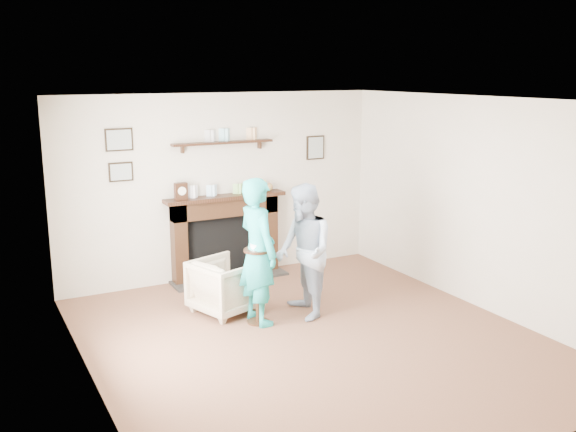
% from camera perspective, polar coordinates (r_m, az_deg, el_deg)
% --- Properties ---
extents(ground, '(5.00, 5.00, 0.00)m').
position_cam_1_polar(ground, '(6.92, 2.26, -10.90)').
color(ground, brown).
rests_on(ground, ground).
extents(room_shell, '(4.54, 5.02, 2.52)m').
position_cam_1_polar(room_shell, '(7.04, -0.44, 3.34)').
color(room_shell, beige).
rests_on(room_shell, ground).
extents(armchair, '(0.88, 0.86, 0.64)m').
position_cam_1_polar(armchair, '(7.70, -5.53, -8.44)').
color(armchair, tan).
rests_on(armchair, ground).
extents(man, '(0.69, 0.83, 1.55)m').
position_cam_1_polar(man, '(7.53, 1.40, -8.86)').
color(man, silver).
rests_on(man, ground).
extents(woman, '(0.45, 0.64, 1.65)m').
position_cam_1_polar(woman, '(7.38, -2.61, -9.35)').
color(woman, '#1F9EB2').
rests_on(woman, ground).
extents(pedestal_table, '(0.31, 0.31, 0.99)m').
position_cam_1_polar(pedestal_table, '(7.15, -2.70, -4.91)').
color(pedestal_table, black).
rests_on(pedestal_table, ground).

